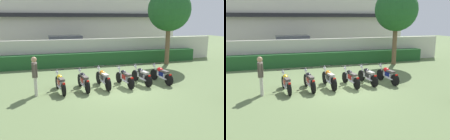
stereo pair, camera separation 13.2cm
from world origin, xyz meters
TOP-DOWN VIEW (x-y plane):
  - ground at (0.00, 0.00)m, footprint 60.00×60.00m
  - building at (0.00, 16.23)m, footprint 22.02×6.50m
  - compound_wall at (0.00, 6.87)m, footprint 20.92×0.30m
  - hedge_row at (0.00, 6.17)m, footprint 16.74×0.70m
  - parked_car at (-1.11, 10.06)m, footprint 4.51×2.08m
  - tree_near_inspector at (5.50, 4.97)m, footprint 3.01×3.01m
  - motorcycle_in_row_0 at (-2.58, 0.44)m, footprint 0.60×1.87m
  - motorcycle_in_row_1 at (-1.52, 0.45)m, footprint 0.60×1.87m
  - motorcycle_in_row_2 at (-0.53, 0.57)m, footprint 0.60×1.98m
  - motorcycle_in_row_3 at (0.55, 0.48)m, footprint 0.60×1.84m
  - motorcycle_in_row_4 at (1.50, 0.58)m, footprint 0.60×1.85m
  - motorcycle_in_row_5 at (2.58, 0.49)m, footprint 0.60×1.87m
  - inspector_person at (-3.65, 0.23)m, footprint 0.23×0.68m

SIDE VIEW (x-z plane):
  - ground at x=0.00m, z-range 0.00..0.00m
  - motorcycle_in_row_3 at x=0.55m, z-range -0.03..0.91m
  - motorcycle_in_row_0 at x=-2.58m, z-range -0.03..0.91m
  - motorcycle_in_row_5 at x=2.58m, z-range -0.03..0.92m
  - motorcycle_in_row_4 at x=1.50m, z-range -0.03..0.92m
  - motorcycle_in_row_1 at x=-1.52m, z-range -0.03..0.93m
  - motorcycle_in_row_2 at x=-0.53m, z-range -0.03..0.95m
  - hedge_row at x=0.00m, z-range 0.00..0.92m
  - compound_wall at x=0.00m, z-range 0.00..1.83m
  - parked_car at x=-1.11m, z-range -0.01..1.88m
  - inspector_person at x=-3.65m, z-range 0.16..1.86m
  - building at x=0.00m, z-range 0.00..6.86m
  - tree_near_inspector at x=5.50m, z-range 1.17..6.57m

